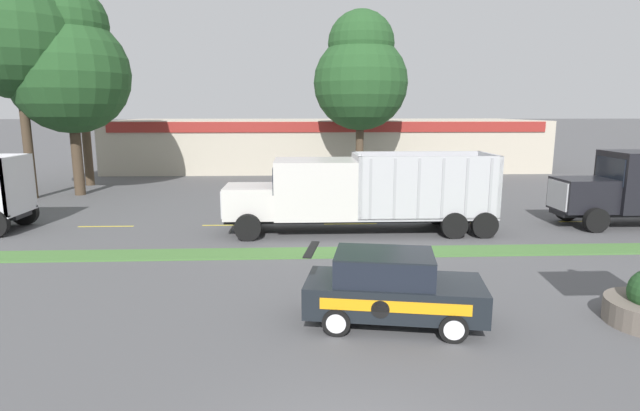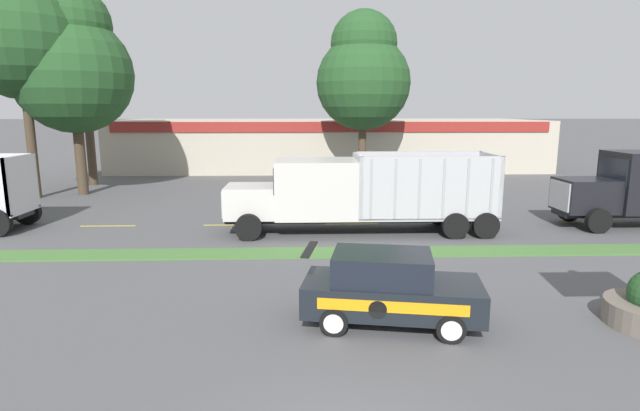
% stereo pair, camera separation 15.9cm
% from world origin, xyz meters
% --- Properties ---
extents(grass_verge, '(120.00, 1.30, 0.06)m').
position_xyz_m(grass_verge, '(0.00, 10.94, 0.03)').
color(grass_verge, '#477538').
rests_on(grass_verge, ground_plane).
extents(centre_line_2, '(2.40, 0.14, 0.01)m').
position_xyz_m(centre_line_2, '(-9.23, 15.59, 0.00)').
color(centre_line_2, yellow).
rests_on(centre_line_2, ground_plane).
extents(centre_line_3, '(2.40, 0.14, 0.01)m').
position_xyz_m(centre_line_3, '(-3.83, 15.59, 0.00)').
color(centre_line_3, yellow).
rests_on(centre_line_3, ground_plane).
extents(centre_line_4, '(2.40, 0.14, 0.01)m').
position_xyz_m(centre_line_4, '(1.57, 15.59, 0.00)').
color(centre_line_4, yellow).
rests_on(centre_line_4, ground_plane).
extents(centre_line_5, '(2.40, 0.14, 0.01)m').
position_xyz_m(centre_line_5, '(6.97, 15.59, 0.00)').
color(centre_line_5, yellow).
rests_on(centre_line_5, ground_plane).
extents(centre_line_6, '(2.40, 0.14, 0.01)m').
position_xyz_m(centre_line_6, '(12.37, 15.59, 0.00)').
color(centre_line_6, yellow).
rests_on(centre_line_6, ground_plane).
extents(dump_truck_mid, '(11.07, 2.84, 3.33)m').
position_xyz_m(dump_truck_mid, '(0.79, 14.13, 1.61)').
color(dump_truck_mid, black).
rests_on(dump_truck_mid, ground_plane).
extents(rally_car, '(4.40, 2.47, 1.77)m').
position_xyz_m(rally_car, '(1.39, 4.97, 0.89)').
color(rally_car, black).
rests_on(rally_car, ground_plane).
extents(store_building_backdrop, '(35.81, 12.10, 4.21)m').
position_xyz_m(store_building_backdrop, '(1.75, 38.72, 2.11)').
color(store_building_backdrop, '#BCB29E').
rests_on(store_building_backdrop, ground_plane).
extents(tree_behind_left, '(4.88, 4.88, 12.29)m').
position_xyz_m(tree_behind_left, '(-14.93, 28.23, 9.05)').
color(tree_behind_left, '#473828').
rests_on(tree_behind_left, ground_plane).
extents(tree_behind_centre, '(6.79, 6.79, 12.16)m').
position_xyz_m(tree_behind_centre, '(-13.92, 24.21, 7.74)').
color(tree_behind_centre, '#473828').
rests_on(tree_behind_centre, ground_plane).
extents(tree_behind_right, '(6.72, 6.72, 13.99)m').
position_xyz_m(tree_behind_right, '(-16.11, 23.05, 9.61)').
color(tree_behind_right, '#473828').
rests_on(tree_behind_right, ground_plane).
extents(tree_behind_far_right, '(6.54, 6.54, 11.80)m').
position_xyz_m(tree_behind_far_right, '(3.66, 29.39, 7.54)').
color(tree_behind_far_right, '#473828').
rests_on(tree_behind_far_right, ground_plane).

